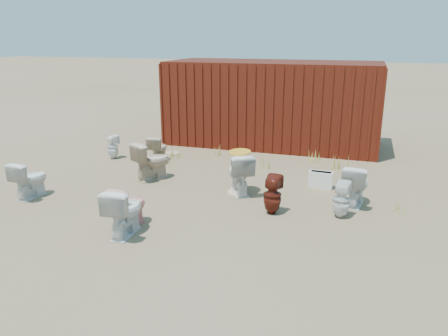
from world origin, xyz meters
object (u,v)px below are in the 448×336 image
(toilet_back_a, at_px, (113,147))
(toilet_back_beige_left, at_px, (158,149))
(toilet_front_pink, at_px, (128,206))
(toilet_front_maroon, at_px, (272,195))
(toilet_back_e, at_px, (341,200))
(toilet_front_e, at_px, (356,185))
(loose_tank, at_px, (321,180))
(toilet_back_beige_right, at_px, (152,161))
(toilet_front_c, at_px, (124,211))
(toilet_back_yellowlid, at_px, (240,173))
(shipping_container, at_px, (273,103))
(toilet_front_a, at_px, (30,179))

(toilet_back_a, height_order, toilet_back_beige_left, toilet_back_beige_left)
(toilet_front_pink, height_order, toilet_front_maroon, toilet_front_pink)
(toilet_back_e, bearing_deg, toilet_back_beige_left, -18.09)
(toilet_front_e, bearing_deg, loose_tank, -39.55)
(toilet_back_beige_right, bearing_deg, toilet_front_pink, 139.40)
(toilet_front_pink, bearing_deg, toilet_back_beige_right, -61.70)
(toilet_front_c, height_order, toilet_back_e, toilet_front_c)
(toilet_back_beige_left, height_order, toilet_back_yellowlid, toilet_back_yellowlid)
(toilet_front_pink, distance_m, toilet_front_maroon, 2.54)
(loose_tank, bearing_deg, toilet_back_beige_left, 173.02)
(toilet_front_maroon, relative_size, toilet_back_beige_right, 0.84)
(toilet_front_c, distance_m, toilet_front_e, 4.30)
(toilet_back_a, relative_size, toilet_back_yellowlid, 0.73)
(toilet_back_beige_left, bearing_deg, shipping_container, -132.23)
(toilet_front_maroon, distance_m, toilet_back_e, 1.21)
(toilet_front_e, xyz_separation_m, toilet_back_a, (-6.16, 1.43, -0.08))
(toilet_back_beige_left, xyz_separation_m, toilet_back_beige_right, (0.51, -1.35, 0.09))
(shipping_container, relative_size, toilet_back_a, 9.53)
(toilet_front_pink, xyz_separation_m, toilet_back_yellowlid, (1.32, 2.14, 0.07))
(toilet_front_c, height_order, loose_tank, toilet_front_c)
(toilet_front_c, bearing_deg, loose_tank, -132.54)
(toilet_back_e, bearing_deg, toilet_front_maroon, 17.55)
(toilet_front_maroon, bearing_deg, toilet_back_beige_left, -28.66)
(toilet_back_beige_right, bearing_deg, toilet_front_a, 76.70)
(shipping_container, xyz_separation_m, loose_tank, (1.83, -3.59, -1.02))
(shipping_container, bearing_deg, toilet_back_beige_left, -129.61)
(shipping_container, relative_size, toilet_front_c, 7.40)
(toilet_front_pink, relative_size, loose_tank, 1.44)
(toilet_back_a, height_order, toilet_back_e, toilet_back_e)
(toilet_front_e, relative_size, toilet_back_yellowlid, 0.93)
(toilet_front_maroon, bearing_deg, toilet_back_e, -163.53)
(toilet_back_e, bearing_deg, toilet_front_c, 36.47)
(toilet_front_e, relative_size, toilet_back_a, 1.27)
(loose_tank, bearing_deg, toilet_front_a, -153.00)
(toilet_back_yellowlid, height_order, toilet_back_e, toilet_back_yellowlid)
(toilet_front_e, bearing_deg, toilet_front_maroon, 41.19)
(toilet_front_pink, bearing_deg, toilet_back_yellowlid, -111.54)
(toilet_back_e, bearing_deg, shipping_container, -57.59)
(toilet_back_e, bearing_deg, toilet_back_yellowlid, -9.78)
(toilet_front_e, bearing_deg, toilet_front_a, 22.54)
(toilet_front_pink, bearing_deg, loose_tank, -123.59)
(toilet_back_beige_left, distance_m, toilet_back_yellowlid, 3.09)
(toilet_back_beige_left, relative_size, loose_tank, 1.34)
(toilet_front_e, relative_size, toilet_back_e, 1.20)
(toilet_front_maroon, bearing_deg, toilet_back_yellowlid, -38.08)
(toilet_front_a, distance_m, toilet_back_yellowlid, 4.17)
(toilet_front_a, distance_m, loose_tank, 5.94)
(toilet_back_beige_left, bearing_deg, loose_tank, 167.05)
(toilet_front_maroon, height_order, toilet_back_beige_left, toilet_front_maroon)
(shipping_container, bearing_deg, loose_tank, -62.96)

